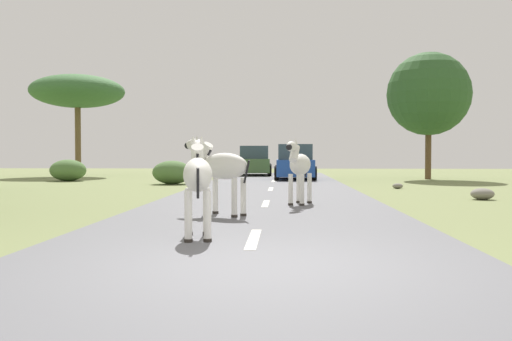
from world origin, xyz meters
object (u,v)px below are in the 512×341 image
car_0 (254,162)px  zebra_0 (299,165)px  bush_1 (172,172)px  tree_0 (429,94)px  bush_0 (68,170)px  rock_3 (482,194)px  zebra_1 (221,167)px  rock_1 (398,186)px  car_1 (295,163)px  tree_5 (78,92)px  zebra_2 (198,176)px

car_0 → zebra_0: bearing=-86.0°
car_0 → bush_1: 10.00m
tree_0 → bush_0: tree_0 is taller
car_0 → rock_3: car_0 is taller
car_0 → bush_1: (-3.10, -9.50, -0.34)m
bush_1 → rock_3: 13.17m
zebra_1 → rock_1: (5.62, 10.05, -0.94)m
car_1 → bush_0: (-11.02, -1.40, -0.33)m
zebra_1 → bush_0: zebra_1 is taller
car_0 → car_1: bearing=-69.2°
tree_5 → rock_1: size_ratio=15.31×
tree_5 → zebra_2: bearing=-66.3°
car_1 → tree_0: 7.96m
tree_0 → bush_1: (-12.37, -5.51, -3.91)m
tree_0 → car_0: bearing=156.7°
tree_0 → tree_5: size_ratio=1.09×
zebra_1 → zebra_2: (-0.01, -3.15, -0.06)m
zebra_2 → bush_1: 16.35m
car_1 → bush_0: car_1 is taller
zebra_1 → bush_0: (-9.14, 15.45, -0.52)m
tree_5 → bush_1: bearing=-50.8°
tree_0 → bush_0: (-17.98, -2.87, -3.90)m
car_1 → rock_1: (3.74, -6.79, -0.75)m
zebra_2 → bush_0: 20.73m
tree_5 → rock_3: 25.31m
bush_0 → rock_3: (16.13, -10.55, -0.36)m
zebra_1 → car_0: car_0 is taller
tree_5 → bush_0: bearing=-73.9°
rock_1 → bush_1: bearing=163.2°
car_1 → rock_3: size_ratio=6.62×
bush_1 → rock_1: 9.56m
car_0 → rock_3: size_ratio=6.71×
zebra_2 → tree_5: tree_5 is taller
tree_5 → bush_0: tree_5 is taller
tree_0 → bush_1: tree_0 is taller
tree_0 → rock_3: tree_0 is taller
zebra_2 → rock_3: (7.00, 8.06, -0.81)m
zebra_0 → car_1: car_1 is taller
bush_0 → zebra_2: bearing=-63.8°
car_0 → zebra_2: bearing=-91.1°
tree_0 → zebra_1: bearing=-115.7°
zebra_1 → zebra_0: bearing=0.6°
car_1 → tree_0: (6.96, 1.48, 3.57)m
bush_1 → rock_1: (9.15, -2.76, -0.41)m
bush_0 → bush_1: (5.61, -2.64, -0.01)m
bush_0 → rock_1: 15.72m
zebra_0 → rock_1: bearing=-100.7°
bush_0 → bush_1: size_ratio=1.02×
zebra_2 → car_0: bearing=82.1°
bush_1 → zebra_1: bearing=-74.6°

